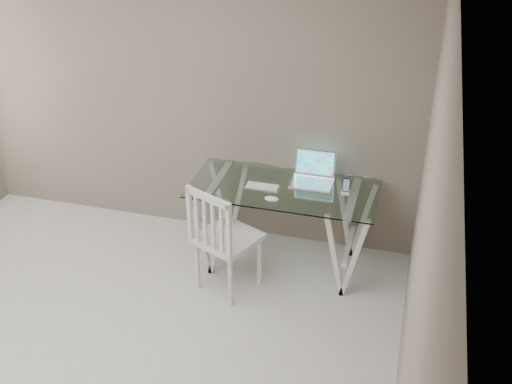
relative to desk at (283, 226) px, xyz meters
The scene contains 7 objects.
room 2.47m from the desk, 119.22° to the right, with size 4.50×4.52×2.71m.
desk is the anchor object (origin of this frame).
chair 0.63m from the desk, 128.51° to the right, with size 0.57×0.57×0.95m.
laptop 0.50m from the desk, 40.74° to the left, with size 0.34×0.28×0.24m.
keyboard 0.41m from the desk, 167.68° to the right, with size 0.27×0.12×0.01m, color silver.
mouse 0.45m from the desk, 101.54° to the right, with size 0.11×0.07×0.04m, color white.
phone_dock 0.63m from the desk, ahead, with size 0.07×0.07×0.13m.
Camera 1 is at (1.90, -2.50, 3.28)m, focal length 45.00 mm.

